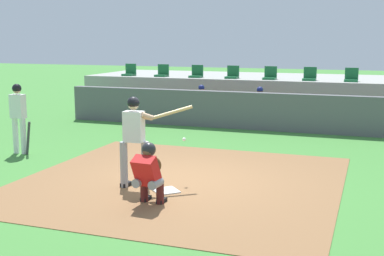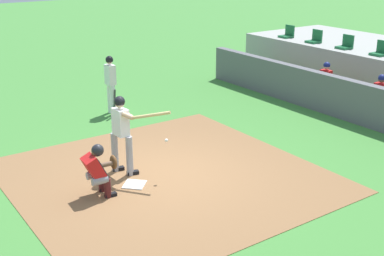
{
  "view_description": "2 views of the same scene",
  "coord_description": "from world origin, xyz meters",
  "px_view_note": "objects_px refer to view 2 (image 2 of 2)",
  "views": [
    {
      "loc": [
        3.64,
        -9.57,
        2.91
      ],
      "look_at": [
        0.0,
        0.7,
        1.0
      ],
      "focal_mm": 48.03,
      "sensor_mm": 36.0,
      "label": 1
    },
    {
      "loc": [
        8.74,
        -5.38,
        4.8
      ],
      "look_at": [
        0.0,
        0.7,
        1.0
      ],
      "focal_mm": 47.44,
      "sensor_mm": 36.0,
      "label": 2
    }
  ],
  "objects_px": {
    "catcher_crouched": "(99,168)",
    "stadium_seat_2": "(346,45)",
    "dugout_player_0": "(323,81)",
    "on_deck_batter": "(111,81)",
    "dugout_player_1": "(377,96)",
    "stadium_seat_1": "(315,39)",
    "home_plate": "(134,184)",
    "batter_at_plate": "(122,130)",
    "stadium_seat_3": "(380,51)",
    "stadium_seat_0": "(287,34)"
  },
  "relations": [
    {
      "from": "catcher_crouched",
      "to": "stadium_seat_2",
      "type": "distance_m",
      "value": 11.38
    },
    {
      "from": "dugout_player_0",
      "to": "catcher_crouched",
      "type": "bearing_deg",
      "value": -77.04
    },
    {
      "from": "on_deck_batter",
      "to": "dugout_player_1",
      "type": "distance_m",
      "value": 7.93
    },
    {
      "from": "stadium_seat_1",
      "to": "home_plate",
      "type": "bearing_deg",
      "value": -66.94
    },
    {
      "from": "catcher_crouched",
      "to": "stadium_seat_1",
      "type": "distance_m",
      "value": 11.83
    },
    {
      "from": "batter_at_plate",
      "to": "dugout_player_0",
      "type": "height_order",
      "value": "batter_at_plate"
    },
    {
      "from": "catcher_crouched",
      "to": "dugout_player_0",
      "type": "relative_size",
      "value": 1.49
    },
    {
      "from": "stadium_seat_2",
      "to": "catcher_crouched",
      "type": "bearing_deg",
      "value": -75.2
    },
    {
      "from": "dugout_player_1",
      "to": "stadium_seat_3",
      "type": "xyz_separation_m",
      "value": [
        -1.48,
        2.03,
        0.86
      ]
    },
    {
      "from": "dugout_player_0",
      "to": "stadium_seat_2",
      "type": "xyz_separation_m",
      "value": [
        -0.84,
        2.03,
        0.86
      ]
    },
    {
      "from": "home_plate",
      "to": "on_deck_batter",
      "type": "xyz_separation_m",
      "value": [
        -4.78,
        1.85,
        1.0
      ]
    },
    {
      "from": "dugout_player_0",
      "to": "dugout_player_1",
      "type": "distance_m",
      "value": 2.08
    },
    {
      "from": "stadium_seat_1",
      "to": "stadium_seat_3",
      "type": "distance_m",
      "value": 2.89
    },
    {
      "from": "dugout_player_1",
      "to": "stadium_seat_1",
      "type": "height_order",
      "value": "stadium_seat_1"
    },
    {
      "from": "batter_at_plate",
      "to": "stadium_seat_1",
      "type": "height_order",
      "value": "stadium_seat_1"
    },
    {
      "from": "catcher_crouched",
      "to": "stadium_seat_2",
      "type": "bearing_deg",
      "value": 104.8
    },
    {
      "from": "batter_at_plate",
      "to": "dugout_player_1",
      "type": "height_order",
      "value": "batter_at_plate"
    },
    {
      "from": "stadium_seat_1",
      "to": "stadium_seat_0",
      "type": "bearing_deg",
      "value": 180.0
    },
    {
      "from": "stadium_seat_0",
      "to": "stadium_seat_2",
      "type": "xyz_separation_m",
      "value": [
        2.89,
        0.0,
        0.0
      ]
    },
    {
      "from": "home_plate",
      "to": "stadium_seat_0",
      "type": "relative_size",
      "value": 0.92
    },
    {
      "from": "stadium_seat_3",
      "to": "home_plate",
      "type": "bearing_deg",
      "value": -81.92
    },
    {
      "from": "stadium_seat_1",
      "to": "stadium_seat_3",
      "type": "relative_size",
      "value": 1.0
    },
    {
      "from": "home_plate",
      "to": "dugout_player_0",
      "type": "bearing_deg",
      "value": 104.11
    },
    {
      "from": "batter_at_plate",
      "to": "on_deck_batter",
      "type": "distance_m",
      "value": 4.46
    },
    {
      "from": "home_plate",
      "to": "stadium_seat_1",
      "type": "distance_m",
      "value": 11.17
    },
    {
      "from": "dugout_player_0",
      "to": "stadium_seat_1",
      "type": "relative_size",
      "value": 2.71
    },
    {
      "from": "dugout_player_1",
      "to": "stadium_seat_3",
      "type": "relative_size",
      "value": 2.71
    },
    {
      "from": "stadium_seat_0",
      "to": "stadium_seat_1",
      "type": "distance_m",
      "value": 1.44
    },
    {
      "from": "catcher_crouched",
      "to": "dugout_player_0",
      "type": "distance_m",
      "value": 9.17
    },
    {
      "from": "catcher_crouched",
      "to": "stadium_seat_1",
      "type": "bearing_deg",
      "value": 111.6
    },
    {
      "from": "stadium_seat_2",
      "to": "dugout_player_1",
      "type": "bearing_deg",
      "value": -34.82
    },
    {
      "from": "catcher_crouched",
      "to": "dugout_player_0",
      "type": "xyz_separation_m",
      "value": [
        -2.06,
        8.93,
        0.06
      ]
    },
    {
      "from": "on_deck_batter",
      "to": "dugout_player_0",
      "type": "relative_size",
      "value": 1.37
    },
    {
      "from": "dugout_player_0",
      "to": "stadium_seat_0",
      "type": "xyz_separation_m",
      "value": [
        -3.73,
        2.03,
        0.86
      ]
    },
    {
      "from": "batter_at_plate",
      "to": "on_deck_batter",
      "type": "height_order",
      "value": "batter_at_plate"
    },
    {
      "from": "dugout_player_1",
      "to": "dugout_player_0",
      "type": "bearing_deg",
      "value": 180.0
    },
    {
      "from": "dugout_player_0",
      "to": "stadium_seat_3",
      "type": "xyz_separation_m",
      "value": [
        0.6,
        2.03,
        0.86
      ]
    },
    {
      "from": "on_deck_batter",
      "to": "stadium_seat_3",
      "type": "height_order",
      "value": "stadium_seat_3"
    },
    {
      "from": "catcher_crouched",
      "to": "on_deck_batter",
      "type": "height_order",
      "value": "on_deck_batter"
    },
    {
      "from": "home_plate",
      "to": "stadium_seat_0",
      "type": "xyz_separation_m",
      "value": [
        -5.78,
        10.18,
        1.51
      ]
    },
    {
      "from": "home_plate",
      "to": "stadium_seat_2",
      "type": "distance_m",
      "value": 10.69
    },
    {
      "from": "stadium_seat_1",
      "to": "dugout_player_1",
      "type": "bearing_deg",
      "value": -24.97
    },
    {
      "from": "home_plate",
      "to": "dugout_player_1",
      "type": "xyz_separation_m",
      "value": [
        0.04,
        8.14,
        0.65
      ]
    },
    {
      "from": "stadium_seat_2",
      "to": "stadium_seat_3",
      "type": "xyz_separation_m",
      "value": [
        1.44,
        0.0,
        0.0
      ]
    },
    {
      "from": "on_deck_batter",
      "to": "stadium_seat_1",
      "type": "distance_m",
      "value": 8.36
    },
    {
      "from": "stadium_seat_3",
      "to": "batter_at_plate",
      "type": "bearing_deg",
      "value": -85.63
    },
    {
      "from": "dugout_player_0",
      "to": "on_deck_batter",
      "type": "bearing_deg",
      "value": -113.47
    },
    {
      "from": "stadium_seat_1",
      "to": "stadium_seat_3",
      "type": "xyz_separation_m",
      "value": [
        2.89,
        0.0,
        0.0
      ]
    },
    {
      "from": "stadium_seat_2",
      "to": "stadium_seat_3",
      "type": "bearing_deg",
      "value": 0.0
    },
    {
      "from": "catcher_crouched",
      "to": "batter_at_plate",
      "type": "bearing_deg",
      "value": 127.29
    }
  ]
}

